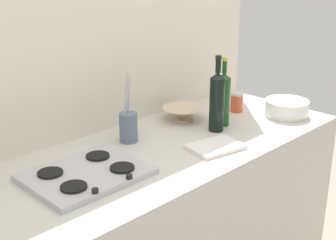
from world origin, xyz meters
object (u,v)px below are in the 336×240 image
(stovetop_hob, at_px, (87,174))
(wine_bottle_mid_left, at_px, (217,101))
(plate_stack, at_px, (287,108))
(utensil_crock, at_px, (128,125))
(mixing_bowl, at_px, (183,113))
(cutting_board, at_px, (215,147))
(wine_bottle_leftmost, at_px, (223,98))
(condiment_jar_front, at_px, (237,102))

(stovetop_hob, bearing_deg, wine_bottle_mid_left, -1.95)
(plate_stack, distance_m, utensil_crock, 0.87)
(wine_bottle_mid_left, bearing_deg, plate_stack, -15.81)
(wine_bottle_mid_left, bearing_deg, mixing_bowl, 90.85)
(mixing_bowl, bearing_deg, cutting_board, -115.79)
(stovetop_hob, distance_m, plate_stack, 1.17)
(wine_bottle_leftmost, bearing_deg, wine_bottle_mid_left, -160.39)
(wine_bottle_leftmost, height_order, wine_bottle_mid_left, wine_bottle_mid_left)
(mixing_bowl, xyz_separation_m, cutting_board, (-0.17, -0.35, -0.03))
(plate_stack, bearing_deg, mixing_bowl, 142.17)
(stovetop_hob, bearing_deg, plate_stack, -7.18)
(wine_bottle_mid_left, bearing_deg, utensil_crock, 153.76)
(utensil_crock, bearing_deg, mixing_bowl, 3.52)
(plate_stack, distance_m, condiment_jar_front, 0.26)
(condiment_jar_front, bearing_deg, utensil_crock, 173.09)
(wine_bottle_mid_left, bearing_deg, cutting_board, -141.05)
(utensil_crock, bearing_deg, cutting_board, -57.51)
(stovetop_hob, xyz_separation_m, utensil_crock, (0.35, 0.17, 0.06))
(wine_bottle_leftmost, distance_m, wine_bottle_mid_left, 0.09)
(wine_bottle_leftmost, relative_size, cutting_board, 1.48)
(condiment_jar_front, bearing_deg, wine_bottle_leftmost, -160.41)
(utensil_crock, height_order, cutting_board, utensil_crock)
(wine_bottle_leftmost, height_order, cutting_board, wine_bottle_leftmost)
(wine_bottle_leftmost, bearing_deg, utensil_crock, 161.15)
(wine_bottle_mid_left, relative_size, mixing_bowl, 1.68)
(condiment_jar_front, bearing_deg, cutting_board, -152.42)
(plate_stack, xyz_separation_m, condiment_jar_front, (-0.13, 0.23, 0.01))
(plate_stack, bearing_deg, cutting_board, -178.10)
(stovetop_hob, relative_size, utensil_crock, 1.37)
(utensil_crock, bearing_deg, stovetop_hob, -154.44)
(wine_bottle_leftmost, xyz_separation_m, mixing_bowl, (-0.09, 0.18, -0.10))
(cutting_board, bearing_deg, wine_bottle_leftmost, 33.50)
(utensil_crock, relative_size, cutting_board, 1.39)
(wine_bottle_leftmost, bearing_deg, plate_stack, -23.69)
(wine_bottle_mid_left, relative_size, cutting_board, 1.59)
(utensil_crock, xyz_separation_m, condiment_jar_front, (0.69, -0.08, -0.02))
(utensil_crock, distance_m, condiment_jar_front, 0.69)
(wine_bottle_leftmost, relative_size, condiment_jar_front, 3.24)
(plate_stack, xyz_separation_m, wine_bottle_leftmost, (-0.34, 0.15, 0.09))
(stovetop_hob, height_order, mixing_bowl, mixing_bowl)
(stovetop_hob, distance_m, wine_bottle_leftmost, 0.82)
(wine_bottle_leftmost, distance_m, cutting_board, 0.33)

